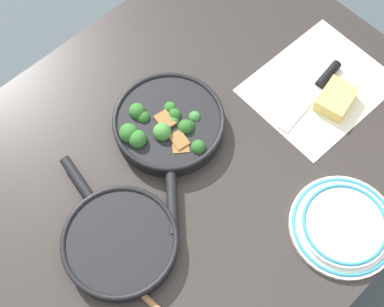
{
  "coord_description": "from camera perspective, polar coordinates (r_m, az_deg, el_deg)",
  "views": [
    {
      "loc": [
        -0.38,
        -0.4,
        1.86
      ],
      "look_at": [
        0.0,
        0.0,
        0.75
      ],
      "focal_mm": 50.0,
      "sensor_mm": 36.0,
      "label": 1
    }
  ],
  "objects": [
    {
      "name": "grater_knife",
      "position": [
        1.38,
        13.36,
        7.01
      ],
      "size": [
        0.24,
        0.06,
        0.02
      ],
      "rotation": [
        0.0,
        0.0,
        3.27
      ],
      "color": "silver",
      "rests_on": "dining_table_red"
    },
    {
      "name": "cheese_block",
      "position": [
        1.36,
        15.11,
        5.63
      ],
      "size": [
        0.11,
        0.09,
        0.04
      ],
      "color": "#E0C15B",
      "rests_on": "dining_table_red"
    },
    {
      "name": "skillet_broccoli",
      "position": [
        1.26,
        -2.59,
        3.0
      ],
      "size": [
        0.32,
        0.35,
        0.07
      ],
      "rotation": [
        0.0,
        0.0,
        4.01
      ],
      "color": "black",
      "rests_on": "dining_table_red"
    },
    {
      "name": "skillet_eggs",
      "position": [
        1.17,
        -7.74,
        -9.28
      ],
      "size": [
        0.25,
        0.37,
        0.04
      ],
      "rotation": [
        0.0,
        0.0,
        1.43
      ],
      "color": "black",
      "rests_on": "dining_table_red"
    },
    {
      "name": "dining_table_red",
      "position": [
        1.32,
        -0.0,
        -1.82
      ],
      "size": [
        1.24,
        0.95,
        0.73
      ],
      "color": "#2D2826",
      "rests_on": "ground_plane"
    },
    {
      "name": "wooden_spoon",
      "position": [
        1.15,
        -4.51,
        -15.48
      ],
      "size": [
        0.06,
        0.39,
        0.02
      ],
      "rotation": [
        0.0,
        0.0,
        1.65
      ],
      "color": "#996B42",
      "rests_on": "dining_table_red"
    },
    {
      "name": "ground_plane",
      "position": [
        1.93,
        -0.0,
        -9.8
      ],
      "size": [
        14.0,
        14.0,
        0.0
      ],
      "primitive_type": "plane",
      "color": "#424C51"
    },
    {
      "name": "dinner_plate_stack",
      "position": [
        1.22,
        15.88,
        -7.38
      ],
      "size": [
        0.24,
        0.24,
        0.03
      ],
      "color": "silver",
      "rests_on": "dining_table_red"
    },
    {
      "name": "parchment_sheet",
      "position": [
        1.39,
        13.32,
        6.99
      ],
      "size": [
        0.34,
        0.28,
        0.0
      ],
      "color": "silver",
      "rests_on": "dining_table_red"
    }
  ]
}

